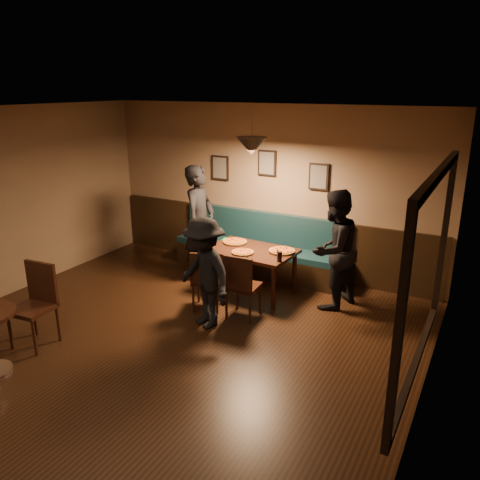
{
  "coord_description": "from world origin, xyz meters",
  "views": [
    {
      "loc": [
        3.39,
        -3.72,
        3.08
      ],
      "look_at": [
        0.25,
        2.08,
        0.95
      ],
      "focal_mm": 36.08,
      "sensor_mm": 36.0,
      "label": 1
    }
  ],
  "objects_px": {
    "booth_bench": "(259,245)",
    "chair_near_right": "(243,285)",
    "dining_table": "(251,271)",
    "diner_left": "(200,223)",
    "tabasco_bottle": "(277,252)",
    "chair_near_left": "(207,279)",
    "cafe_chair_far": "(32,307)",
    "soda_glass": "(280,256)",
    "diner_front": "(205,273)",
    "diner_right": "(334,250)"
  },
  "relations": [
    {
      "from": "cafe_chair_far",
      "to": "chair_near_left",
      "type": "bearing_deg",
      "value": -130.07
    },
    {
      "from": "dining_table",
      "to": "chair_near_left",
      "type": "xyz_separation_m",
      "value": [
        -0.29,
        -0.79,
        0.1
      ]
    },
    {
      "from": "chair_near_right",
      "to": "diner_left",
      "type": "relative_size",
      "value": 0.49
    },
    {
      "from": "cafe_chair_far",
      "to": "diner_right",
      "type": "bearing_deg",
      "value": -140.62
    },
    {
      "from": "chair_near_left",
      "to": "soda_glass",
      "type": "distance_m",
      "value": 1.08
    },
    {
      "from": "diner_right",
      "to": "chair_near_right",
      "type": "bearing_deg",
      "value": -28.34
    },
    {
      "from": "dining_table",
      "to": "soda_glass",
      "type": "height_order",
      "value": "soda_glass"
    },
    {
      "from": "cafe_chair_far",
      "to": "diner_front",
      "type": "bearing_deg",
      "value": -142.63
    },
    {
      "from": "diner_left",
      "to": "diner_front",
      "type": "xyz_separation_m",
      "value": [
        0.96,
        -1.38,
        -0.19
      ]
    },
    {
      "from": "diner_right",
      "to": "diner_left",
      "type": "bearing_deg",
      "value": -71.47
    },
    {
      "from": "chair_near_left",
      "to": "tabasco_bottle",
      "type": "height_order",
      "value": "chair_near_left"
    },
    {
      "from": "diner_left",
      "to": "tabasco_bottle",
      "type": "height_order",
      "value": "diner_left"
    },
    {
      "from": "chair_near_left",
      "to": "diner_right",
      "type": "height_order",
      "value": "diner_right"
    },
    {
      "from": "dining_table",
      "to": "chair_near_left",
      "type": "height_order",
      "value": "chair_near_left"
    },
    {
      "from": "dining_table",
      "to": "tabasco_bottle",
      "type": "relative_size",
      "value": 12.36
    },
    {
      "from": "diner_right",
      "to": "soda_glass",
      "type": "height_order",
      "value": "diner_right"
    },
    {
      "from": "chair_near_left",
      "to": "diner_right",
      "type": "xyz_separation_m",
      "value": [
        1.53,
        0.92,
        0.41
      ]
    },
    {
      "from": "diner_left",
      "to": "cafe_chair_far",
      "type": "distance_m",
      "value": 2.92
    },
    {
      "from": "diner_left",
      "to": "tabasco_bottle",
      "type": "relative_size",
      "value": 17.8
    },
    {
      "from": "diner_right",
      "to": "cafe_chair_far",
      "type": "distance_m",
      "value": 4.02
    },
    {
      "from": "chair_near_left",
      "to": "chair_near_right",
      "type": "distance_m",
      "value": 0.57
    },
    {
      "from": "diner_right",
      "to": "chair_near_left",
      "type": "bearing_deg",
      "value": -40.29
    },
    {
      "from": "booth_bench",
      "to": "tabasco_bottle",
      "type": "distance_m",
      "value": 1.12
    },
    {
      "from": "booth_bench",
      "to": "chair_near_right",
      "type": "height_order",
      "value": "booth_bench"
    },
    {
      "from": "soda_glass",
      "to": "chair_near_left",
      "type": "bearing_deg",
      "value": -149.1
    },
    {
      "from": "chair_near_right",
      "to": "soda_glass",
      "type": "height_order",
      "value": "chair_near_right"
    },
    {
      "from": "chair_near_right",
      "to": "cafe_chair_far",
      "type": "height_order",
      "value": "cafe_chair_far"
    },
    {
      "from": "chair_near_right",
      "to": "cafe_chair_far",
      "type": "xyz_separation_m",
      "value": [
        -1.89,
        -1.92,
        0.05
      ]
    },
    {
      "from": "dining_table",
      "to": "diner_front",
      "type": "relative_size",
      "value": 0.87
    },
    {
      "from": "diner_left",
      "to": "diner_right",
      "type": "height_order",
      "value": "diner_left"
    },
    {
      "from": "booth_bench",
      "to": "chair_near_right",
      "type": "relative_size",
      "value": 3.23
    },
    {
      "from": "booth_bench",
      "to": "diner_front",
      "type": "bearing_deg",
      "value": -84.15
    },
    {
      "from": "diner_right",
      "to": "tabasco_bottle",
      "type": "bearing_deg",
      "value": -58.17
    },
    {
      "from": "chair_near_left",
      "to": "diner_front",
      "type": "relative_size",
      "value": 0.6
    },
    {
      "from": "dining_table",
      "to": "diner_right",
      "type": "bearing_deg",
      "value": 9.28
    },
    {
      "from": "booth_bench",
      "to": "tabasco_bottle",
      "type": "xyz_separation_m",
      "value": [
        0.71,
        -0.83,
        0.25
      ]
    },
    {
      "from": "booth_bench",
      "to": "chair_near_right",
      "type": "xyz_separation_m",
      "value": [
        0.53,
        -1.54,
        -0.04
      ]
    },
    {
      "from": "diner_left",
      "to": "cafe_chair_far",
      "type": "bearing_deg",
      "value": 161.67
    },
    {
      "from": "dining_table",
      "to": "chair_near_left",
      "type": "distance_m",
      "value": 0.85
    },
    {
      "from": "dining_table",
      "to": "soda_glass",
      "type": "distance_m",
      "value": 0.77
    },
    {
      "from": "booth_bench",
      "to": "diner_right",
      "type": "bearing_deg",
      "value": -23.51
    },
    {
      "from": "chair_near_right",
      "to": "diner_front",
      "type": "distance_m",
      "value": 0.64
    },
    {
      "from": "chair_near_right",
      "to": "diner_left",
      "type": "distance_m",
      "value": 1.64
    },
    {
      "from": "booth_bench",
      "to": "dining_table",
      "type": "xyz_separation_m",
      "value": [
        0.25,
        -0.77,
        -0.15
      ]
    },
    {
      "from": "dining_table",
      "to": "cafe_chair_far",
      "type": "relative_size",
      "value": 1.28
    },
    {
      "from": "booth_bench",
      "to": "tabasco_bottle",
      "type": "height_order",
      "value": "booth_bench"
    },
    {
      "from": "chair_near_right",
      "to": "tabasco_bottle",
      "type": "bearing_deg",
      "value": 71.79
    },
    {
      "from": "chair_near_left",
      "to": "diner_left",
      "type": "height_order",
      "value": "diner_left"
    },
    {
      "from": "diner_right",
      "to": "diner_front",
      "type": "relative_size",
      "value": 1.15
    },
    {
      "from": "chair_near_left",
      "to": "diner_front",
      "type": "distance_m",
      "value": 0.6
    }
  ]
}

